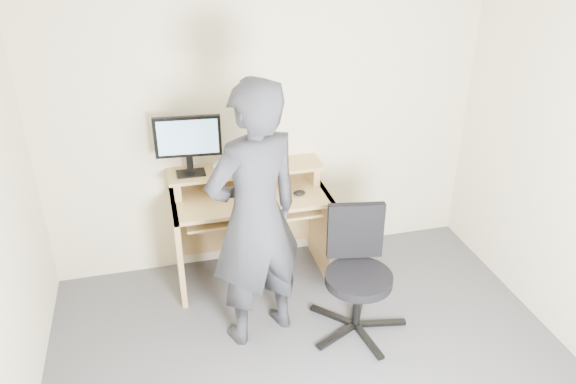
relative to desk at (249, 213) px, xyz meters
name	(u,v)px	position (x,y,z in m)	size (l,w,h in m)	color
back_wall	(266,118)	(0.20, 0.22, 0.70)	(3.50, 0.02, 2.50)	beige
desk	(249,213)	(0.00, 0.00, 0.00)	(1.20, 0.60, 0.91)	tan
monitor	(188,140)	(-0.42, 0.06, 0.64)	(0.49, 0.14, 0.47)	black
external_drive	(251,153)	(0.05, 0.11, 0.46)	(0.07, 0.13, 0.20)	black
travel_mug	(251,157)	(0.04, 0.06, 0.46)	(0.08, 0.08, 0.19)	#B9BABE
smartphone	(284,165)	(0.30, 0.04, 0.37)	(0.07, 0.13, 0.01)	black
charger	(226,173)	(-0.17, -0.02, 0.38)	(0.04, 0.04, 0.04)	black
headphones	(223,167)	(-0.17, 0.12, 0.37)	(0.16, 0.16, 0.02)	silver
keyboard	(243,211)	(-0.08, -0.17, 0.12)	(0.46, 0.18, 0.03)	black
mouse	(299,193)	(0.37, -0.18, 0.22)	(0.10, 0.06, 0.04)	black
office_chair	(357,267)	(0.61, -0.84, -0.06)	(0.71, 0.70, 0.89)	black
person	(255,218)	(-0.09, -0.75, 0.39)	(0.68, 0.45, 1.87)	black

